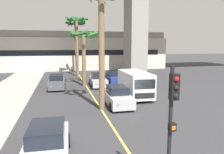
{
  "coord_description": "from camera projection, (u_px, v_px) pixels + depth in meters",
  "views": [
    {
      "loc": [
        -2.84,
        2.19,
        4.77
      ],
      "look_at": [
        0.0,
        14.0,
        2.97
      ],
      "focal_mm": 34.26,
      "sensor_mm": 36.0,
      "label": 1
    }
  ],
  "objects": [
    {
      "name": "car_queue_fourth",
      "position": [
        98.0,
        80.0,
        25.02
      ],
      "size": [
        1.95,
        4.16,
        1.56
      ],
      "color": "#B7BABF",
      "rests_on": "ground"
    },
    {
      "name": "traffic_light_median_near",
      "position": [
        172.0,
        116.0,
        6.26
      ],
      "size": [
        0.24,
        0.37,
        4.2
      ],
      "color": "black",
      "rests_on": "ground"
    },
    {
      "name": "car_queue_fifth",
      "position": [
        113.0,
        78.0,
        26.87
      ],
      "size": [
        1.87,
        4.12,
        1.56
      ],
      "color": "navy",
      "rests_on": "ground"
    },
    {
      "name": "palm_tree_far_median",
      "position": [
        76.0,
        30.0,
        37.22
      ],
      "size": [
        3.52,
        3.5,
        8.94
      ],
      "color": "brown",
      "rests_on": "ground"
    },
    {
      "name": "palm_tree_mid_median",
      "position": [
        101.0,
        19.0,
        15.1
      ],
      "size": [
        2.6,
        2.69,
        8.73
      ],
      "color": "brown",
      "rests_on": "ground"
    },
    {
      "name": "delivery_van",
      "position": [
        135.0,
        83.0,
        19.73
      ],
      "size": [
        2.27,
        5.3,
        2.36
      ],
      "color": "white",
      "rests_on": "ground"
    },
    {
      "name": "car_queue_third",
      "position": [
        47.0,
        146.0,
        8.66
      ],
      "size": [
        1.95,
        4.16,
        1.56
      ],
      "color": "#B7BABF",
      "rests_on": "ground"
    },
    {
      "name": "palm_tree_near_median",
      "position": [
        77.0,
        29.0,
        31.88
      ],
      "size": [
        3.41,
        3.48,
        9.0
      ],
      "color": "brown",
      "rests_on": "ground"
    },
    {
      "name": "car_queue_front",
      "position": [
        117.0,
        97.0,
        16.99
      ],
      "size": [
        1.88,
        4.12,
        1.56
      ],
      "color": "#B7BABF",
      "rests_on": "ground"
    },
    {
      "name": "lane_stripe_center",
      "position": [
        90.0,
        91.0,
        22.33
      ],
      "size": [
        0.14,
        56.0,
        0.01
      ],
      "primitive_type": "cube",
      "color": "#DBCC4C",
      "rests_on": "ground"
    },
    {
      "name": "car_queue_second",
      "position": [
        57.0,
        82.0,
        23.66
      ],
      "size": [
        1.88,
        4.12,
        1.56
      ],
      "color": "#4C5156",
      "rests_on": "ground"
    },
    {
      "name": "palm_tree_farthest_median",
      "position": [
        83.0,
        43.0,
        24.56
      ],
      "size": [
        3.31,
        3.43,
        6.48
      ],
      "color": "brown",
      "rests_on": "ground"
    },
    {
      "name": "pier_building_backdrop",
      "position": [
        75.0,
        51.0,
        43.43
      ],
      "size": [
        36.43,
        8.04,
        7.4
      ],
      "color": "beige",
      "rests_on": "ground"
    }
  ]
}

